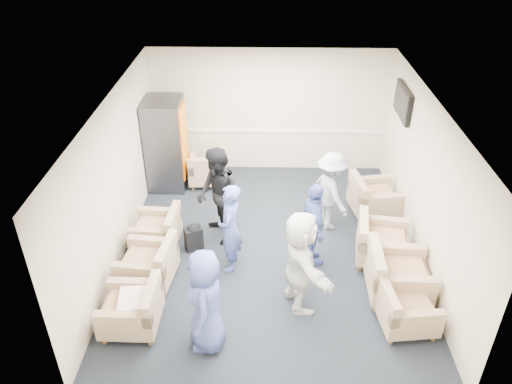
{
  "coord_description": "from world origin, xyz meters",
  "views": [
    {
      "loc": [
        -0.06,
        -6.91,
        5.44
      ],
      "look_at": [
        -0.22,
        0.2,
        1.06
      ],
      "focal_mm": 35.0,
      "sensor_mm": 36.0,
      "label": 1
    }
  ],
  "objects_px": {
    "armchair_left_far": "(159,231)",
    "person_mid_right": "(314,225)",
    "armchair_right_far": "(371,199)",
    "armchair_corner": "(208,171)",
    "vending_machine": "(167,144)",
    "person_back_left": "(218,196)",
    "person_front_right": "(300,261)",
    "armchair_right_midnear": "(394,276)",
    "person_back_right": "(331,191)",
    "armchair_left_near": "(134,310)",
    "armchair_right_midfar": "(379,243)",
    "person_mid_left": "(230,228)",
    "armchair_right_near": "(403,310)",
    "person_front_left": "(206,301)",
    "armchair_left_mid": "(151,265)"
  },
  "relations": [
    {
      "from": "armchair_right_midnear",
      "to": "person_front_left",
      "type": "xyz_separation_m",
      "value": [
        -2.75,
        -1.02,
        0.42
      ]
    },
    {
      "from": "person_front_left",
      "to": "person_back_left",
      "type": "bearing_deg",
      "value": -179.13
    },
    {
      "from": "armchair_corner",
      "to": "person_front_right",
      "type": "height_order",
      "value": "person_front_right"
    },
    {
      "from": "person_back_right",
      "to": "person_mid_right",
      "type": "distance_m",
      "value": 1.11
    },
    {
      "from": "armchair_left_near",
      "to": "person_back_left",
      "type": "relative_size",
      "value": 0.46
    },
    {
      "from": "armchair_right_near",
      "to": "armchair_right_far",
      "type": "relative_size",
      "value": 0.87
    },
    {
      "from": "armchair_right_midnear",
      "to": "person_mid_right",
      "type": "height_order",
      "value": "person_mid_right"
    },
    {
      "from": "armchair_right_near",
      "to": "person_front_left",
      "type": "xyz_separation_m",
      "value": [
        -2.74,
        -0.37,
        0.48
      ]
    },
    {
      "from": "armchair_left_near",
      "to": "armchair_left_far",
      "type": "xyz_separation_m",
      "value": [
        -0.01,
        1.91,
        -0.01
      ]
    },
    {
      "from": "armchair_left_near",
      "to": "person_mid_left",
      "type": "height_order",
      "value": "person_mid_left"
    },
    {
      "from": "armchair_corner",
      "to": "vending_machine",
      "type": "xyz_separation_m",
      "value": [
        -0.81,
        -0.02,
        0.63
      ]
    },
    {
      "from": "armchair_right_midfar",
      "to": "person_mid_right",
      "type": "height_order",
      "value": "person_mid_right"
    },
    {
      "from": "person_front_left",
      "to": "person_back_right",
      "type": "relative_size",
      "value": 1.04
    },
    {
      "from": "armchair_corner",
      "to": "person_back_right",
      "type": "bearing_deg",
      "value": 145.17
    },
    {
      "from": "armchair_left_far",
      "to": "vending_machine",
      "type": "distance_m",
      "value": 2.24
    },
    {
      "from": "armchair_right_far",
      "to": "vending_machine",
      "type": "height_order",
      "value": "vending_machine"
    },
    {
      "from": "armchair_right_midfar",
      "to": "vending_machine",
      "type": "bearing_deg",
      "value": 67.13
    },
    {
      "from": "person_mid_left",
      "to": "person_front_right",
      "type": "distance_m",
      "value": 1.37
    },
    {
      "from": "armchair_right_far",
      "to": "person_front_right",
      "type": "bearing_deg",
      "value": 139.04
    },
    {
      "from": "person_back_left",
      "to": "person_back_right",
      "type": "xyz_separation_m",
      "value": [
        1.99,
        0.41,
        -0.12
      ]
    },
    {
      "from": "armchair_left_far",
      "to": "person_mid_right",
      "type": "height_order",
      "value": "person_mid_right"
    },
    {
      "from": "person_front_left",
      "to": "armchair_right_far",
      "type": "bearing_deg",
      "value": 139.15
    },
    {
      "from": "armchair_right_midfar",
      "to": "person_mid_left",
      "type": "distance_m",
      "value": 2.52
    },
    {
      "from": "armchair_right_far",
      "to": "vending_machine",
      "type": "relative_size",
      "value": 0.51
    },
    {
      "from": "armchair_left_far",
      "to": "person_mid_left",
      "type": "distance_m",
      "value": 1.47
    },
    {
      "from": "person_back_left",
      "to": "person_front_right",
      "type": "bearing_deg",
      "value": 16.14
    },
    {
      "from": "armchair_left_near",
      "to": "person_front_right",
      "type": "distance_m",
      "value": 2.46
    },
    {
      "from": "armchair_right_near",
      "to": "armchair_right_far",
      "type": "distance_m",
      "value": 2.9
    },
    {
      "from": "armchair_corner",
      "to": "vending_machine",
      "type": "distance_m",
      "value": 1.03
    },
    {
      "from": "armchair_right_near",
      "to": "person_mid_left",
      "type": "xyz_separation_m",
      "value": [
        -2.54,
        1.27,
        0.47
      ]
    },
    {
      "from": "person_back_right",
      "to": "person_front_right",
      "type": "height_order",
      "value": "person_front_right"
    },
    {
      "from": "person_mid_left",
      "to": "person_mid_right",
      "type": "height_order",
      "value": "person_mid_left"
    },
    {
      "from": "armchair_left_far",
      "to": "armchair_corner",
      "type": "relative_size",
      "value": 1.01
    },
    {
      "from": "armchair_left_near",
      "to": "armchair_right_far",
      "type": "xyz_separation_m",
      "value": [
        3.86,
        3.0,
        0.02
      ]
    },
    {
      "from": "armchair_corner",
      "to": "person_front_left",
      "type": "relative_size",
      "value": 0.52
    },
    {
      "from": "armchair_corner",
      "to": "person_mid_right",
      "type": "distance_m",
      "value": 3.27
    },
    {
      "from": "armchair_left_far",
      "to": "person_front_right",
      "type": "height_order",
      "value": "person_front_right"
    },
    {
      "from": "armchair_left_near",
      "to": "vending_machine",
      "type": "distance_m",
      "value": 4.1
    },
    {
      "from": "armchair_corner",
      "to": "vending_machine",
      "type": "bearing_deg",
      "value": -1.28
    },
    {
      "from": "person_back_right",
      "to": "armchair_right_far",
      "type": "bearing_deg",
      "value": -87.79
    },
    {
      "from": "person_back_right",
      "to": "armchair_left_far",
      "type": "bearing_deg",
      "value": 77.59
    },
    {
      "from": "armchair_left_far",
      "to": "armchair_left_mid",
      "type": "bearing_deg",
      "value": 6.79
    },
    {
      "from": "armchair_right_far",
      "to": "person_front_left",
      "type": "distance_m",
      "value": 4.32
    },
    {
      "from": "person_back_left",
      "to": "person_mid_right",
      "type": "distance_m",
      "value": 1.73
    },
    {
      "from": "vending_machine",
      "to": "person_mid_right",
      "type": "distance_m",
      "value": 3.79
    },
    {
      "from": "armchair_right_near",
      "to": "armchair_right_midfar",
      "type": "distance_m",
      "value": 1.51
    },
    {
      "from": "armchair_right_near",
      "to": "armchair_left_near",
      "type": "bearing_deg",
      "value": 84.95
    },
    {
      "from": "armchair_right_midfar",
      "to": "person_mid_right",
      "type": "bearing_deg",
      "value": 103.18
    },
    {
      "from": "person_front_left",
      "to": "armchair_left_mid",
      "type": "bearing_deg",
      "value": -140.61
    },
    {
      "from": "armchair_right_far",
      "to": "armchair_corner",
      "type": "relative_size",
      "value": 1.2
    }
  ]
}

